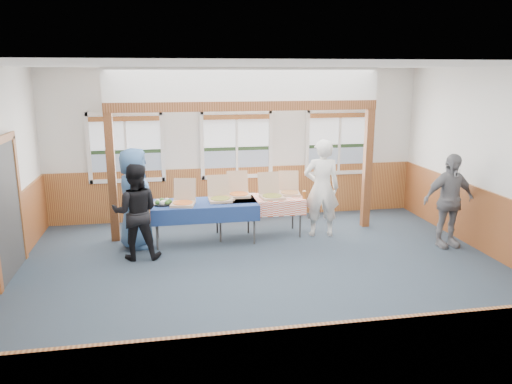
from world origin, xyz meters
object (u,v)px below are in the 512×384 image
(woman_black, at_px, (136,212))
(table_left, at_px, (204,205))
(woman_white, at_px, (322,188))
(table_right, at_px, (258,201))
(man_blue, at_px, (135,198))
(person_grey, at_px, (449,201))

(woman_black, bearing_deg, table_left, -147.77)
(woman_white, distance_m, woman_black, 3.51)
(table_right, bearing_deg, man_blue, -174.64)
(man_blue, xyz_separation_m, person_grey, (5.56, -0.98, -0.05))
(table_right, xyz_separation_m, woman_black, (-2.26, -0.84, 0.12))
(woman_black, xyz_separation_m, person_grey, (5.52, -0.40, 0.04))
(table_right, relative_size, woman_black, 1.06)
(man_blue, bearing_deg, table_left, -89.80)
(table_right, relative_size, woman_white, 0.92)
(woman_black, bearing_deg, woman_white, -166.61)
(table_left, relative_size, table_right, 1.20)
(table_right, distance_m, man_blue, 2.32)
(table_left, bearing_deg, table_right, -3.22)
(man_blue, bearing_deg, person_grey, -103.66)
(table_left, xyz_separation_m, woman_black, (-1.21, -0.67, 0.12))
(woman_white, relative_size, woman_black, 1.15)
(table_left, xyz_separation_m, man_blue, (-1.25, -0.08, 0.21))
(table_left, bearing_deg, woman_black, -163.86)
(person_grey, bearing_deg, woman_black, 172.02)
(table_left, relative_size, woman_white, 1.10)
(table_right, height_order, woman_black, woman_black)
(table_right, height_order, woman_white, woman_white)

